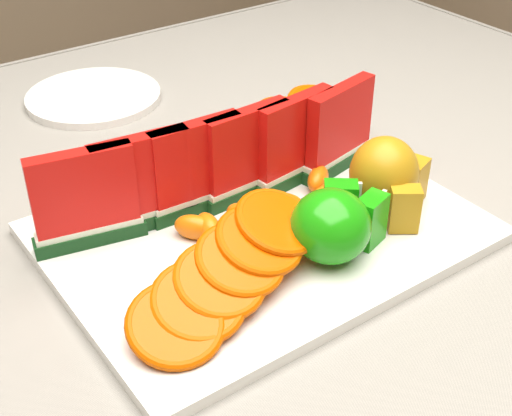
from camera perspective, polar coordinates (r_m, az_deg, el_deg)
table at (r=0.77m, az=-8.34°, el=-8.72°), size 1.40×0.90×0.75m
tablecloth at (r=0.73m, az=-8.74°, el=-5.11°), size 1.53×1.03×0.20m
platter at (r=0.70m, az=0.45°, el=-1.89°), size 0.40×0.30×0.01m
apple_cluster at (r=0.65m, az=6.33°, el=-1.26°), size 0.11×0.09×0.07m
pear_cluster at (r=0.71m, az=10.44°, el=2.52°), size 0.09×0.10×0.08m
side_plate at (r=1.00m, az=-12.86°, el=8.68°), size 0.24×0.24×0.01m
watermelon_row at (r=0.71m, az=-2.68°, el=3.61°), size 0.39×0.07×0.10m
orange_fan_front at (r=0.60m, az=-2.10°, el=-4.95°), size 0.23×0.14×0.06m
orange_fan_back at (r=0.78m, az=-2.77°, el=4.81°), size 0.39×0.12×0.05m
tangerine_segments at (r=0.70m, az=0.56°, el=-0.22°), size 0.19×0.07×0.02m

